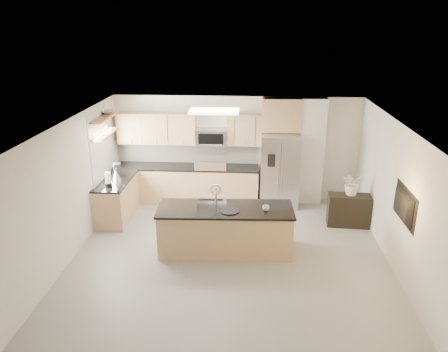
# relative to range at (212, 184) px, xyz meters

# --- Properties ---
(floor) EXTENTS (6.50, 6.50, 0.00)m
(floor) POSITION_rel_range_xyz_m (0.60, -2.92, -0.47)
(floor) COLOR gray
(floor) RESTS_ON ground
(ceiling) EXTENTS (6.00, 6.50, 0.02)m
(ceiling) POSITION_rel_range_xyz_m (0.60, -2.92, 2.13)
(ceiling) COLOR white
(ceiling) RESTS_ON wall_back
(wall_back) EXTENTS (6.00, 0.02, 2.60)m
(wall_back) POSITION_rel_range_xyz_m (0.60, 0.33, 0.83)
(wall_back) COLOR silver
(wall_back) RESTS_ON floor
(wall_front) EXTENTS (6.00, 0.02, 2.60)m
(wall_front) POSITION_rel_range_xyz_m (0.60, -6.17, 0.83)
(wall_front) COLOR silver
(wall_front) RESTS_ON floor
(wall_left) EXTENTS (0.02, 6.50, 2.60)m
(wall_left) POSITION_rel_range_xyz_m (-2.40, -2.92, 0.83)
(wall_left) COLOR silver
(wall_left) RESTS_ON floor
(wall_right) EXTENTS (0.02, 6.50, 2.60)m
(wall_right) POSITION_rel_range_xyz_m (3.60, -2.92, 0.83)
(wall_right) COLOR silver
(wall_right) RESTS_ON floor
(back_counter) EXTENTS (3.55, 0.66, 1.44)m
(back_counter) POSITION_rel_range_xyz_m (-0.63, 0.01, -0.00)
(back_counter) COLOR tan
(back_counter) RESTS_ON floor
(left_counter) EXTENTS (0.66, 1.50, 0.92)m
(left_counter) POSITION_rel_range_xyz_m (-2.07, -1.07, -0.01)
(left_counter) COLOR tan
(left_counter) RESTS_ON floor
(range) EXTENTS (0.76, 0.64, 1.14)m
(range) POSITION_rel_range_xyz_m (0.00, 0.00, 0.00)
(range) COLOR black
(range) RESTS_ON floor
(upper_cabinets) EXTENTS (3.50, 0.33, 0.75)m
(upper_cabinets) POSITION_rel_range_xyz_m (-0.70, 0.16, 1.35)
(upper_cabinets) COLOR tan
(upper_cabinets) RESTS_ON wall_back
(microwave) EXTENTS (0.76, 0.40, 0.40)m
(microwave) POSITION_rel_range_xyz_m (0.00, 0.12, 1.16)
(microwave) COLOR #AEAEB0
(microwave) RESTS_ON upper_cabinets
(refrigerator) EXTENTS (0.92, 0.78, 1.78)m
(refrigerator) POSITION_rel_range_xyz_m (1.66, -0.05, 0.42)
(refrigerator) COLOR #AEAEB0
(refrigerator) RESTS_ON floor
(partition_column) EXTENTS (0.60, 0.30, 2.60)m
(partition_column) POSITION_rel_range_xyz_m (2.42, 0.18, 0.83)
(partition_column) COLOR silver
(partition_column) RESTS_ON floor
(window) EXTENTS (0.04, 1.15, 1.65)m
(window) POSITION_rel_range_xyz_m (-2.38, -1.07, 1.18)
(window) COLOR white
(window) RESTS_ON wall_left
(shelf_lower) EXTENTS (0.30, 1.20, 0.04)m
(shelf_lower) POSITION_rel_range_xyz_m (-2.25, -0.97, 1.48)
(shelf_lower) COLOR #9B6C3E
(shelf_lower) RESTS_ON wall_left
(shelf_upper) EXTENTS (0.30, 1.20, 0.04)m
(shelf_upper) POSITION_rel_range_xyz_m (-2.25, -0.97, 1.85)
(shelf_upper) COLOR #9B6C3E
(shelf_upper) RESTS_ON wall_left
(ceiling_fixture) EXTENTS (1.00, 0.50, 0.06)m
(ceiling_fixture) POSITION_rel_range_xyz_m (0.20, -1.32, 2.09)
(ceiling_fixture) COLOR white
(ceiling_fixture) RESTS_ON ceiling
(island) EXTENTS (2.65, 1.05, 1.33)m
(island) POSITION_rel_range_xyz_m (0.50, -2.43, -0.02)
(island) COLOR tan
(island) RESTS_ON floor
(credenza) EXTENTS (0.92, 0.43, 0.72)m
(credenza) POSITION_rel_range_xyz_m (3.14, -1.14, -0.11)
(credenza) COLOR black
(credenza) RESTS_ON floor
(cup) EXTENTS (0.17, 0.17, 0.10)m
(cup) POSITION_rel_range_xyz_m (1.27, -2.49, 0.48)
(cup) COLOR silver
(cup) RESTS_ON island
(platter) EXTENTS (0.36, 0.36, 0.02)m
(platter) POSITION_rel_range_xyz_m (0.59, -2.58, 0.44)
(platter) COLOR black
(platter) RESTS_ON island
(blender) EXTENTS (0.14, 0.14, 0.33)m
(blender) POSITION_rel_range_xyz_m (-2.07, -1.51, 0.59)
(blender) COLOR black
(blender) RESTS_ON left_counter
(kettle) EXTENTS (0.23, 0.23, 0.29)m
(kettle) POSITION_rel_range_xyz_m (-2.02, -1.12, 0.57)
(kettle) COLOR #AEAEB0
(kettle) RESTS_ON left_counter
(coffee_maker) EXTENTS (0.22, 0.24, 0.30)m
(coffee_maker) POSITION_rel_range_xyz_m (-2.09, -0.80, 0.59)
(coffee_maker) COLOR black
(coffee_maker) RESTS_ON left_counter
(bowl) EXTENTS (0.52, 0.52, 0.10)m
(bowl) POSITION_rel_range_xyz_m (-2.25, -0.66, 1.91)
(bowl) COLOR #AEAEB0
(bowl) RESTS_ON shelf_upper
(flower_vase) EXTENTS (0.87, 0.82, 0.77)m
(flower_vase) POSITION_rel_range_xyz_m (3.18, -1.09, 0.63)
(flower_vase) COLOR white
(flower_vase) RESTS_ON credenza
(television) EXTENTS (0.14, 1.08, 0.62)m
(television) POSITION_rel_range_xyz_m (3.51, -3.12, 0.88)
(television) COLOR black
(television) RESTS_ON wall_right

